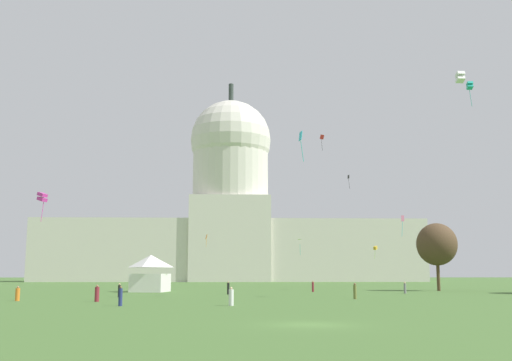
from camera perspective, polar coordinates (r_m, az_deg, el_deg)
name	(u,v)px	position (r m, az deg, el deg)	size (l,w,h in m)	color
ground_plane	(310,325)	(34.38, 5.15, -13.46)	(800.00, 800.00, 0.00)	#42662D
capitol_building	(230,219)	(216.17, -2.46, -3.70)	(134.78, 29.26, 72.42)	beige
event_tent	(151,273)	(95.65, -9.97, -8.67)	(6.06, 7.32, 5.66)	white
tree_east_mid	(437,244)	(104.07, 16.77, -5.83)	(8.73, 8.48, 11.06)	#4C3823
person_white_back_center	(231,297)	(54.02, -2.37, -11.00)	(0.51, 0.51, 1.63)	silver
person_maroon_back_left	(313,287)	(94.62, 5.42, -9.98)	(0.47, 0.47, 1.73)	maroon
person_orange_near_tent	(18,294)	(67.84, -21.67, -10.00)	(0.61, 0.61, 1.52)	orange
person_grey_mid_left	(405,288)	(89.02, 13.94, -9.87)	(0.36, 0.36, 1.64)	gray
person_navy_mid_center	(120,297)	(54.70, -12.73, -10.71)	(0.38, 0.38, 1.71)	navy
person_maroon_front_left	(97,294)	(63.59, -14.84, -10.37)	(0.63, 0.63, 1.68)	maroon
person_black_mid_right	(228,288)	(82.70, -2.64, -10.17)	(0.45, 0.45, 1.77)	black
person_black_edge_east	(119,291)	(75.07, -12.83, -10.16)	(0.45, 0.45, 1.64)	black
person_olive_front_right	(355,292)	(68.60, 9.36, -10.35)	(0.49, 0.49, 1.77)	olive
kite_black_mid	(349,178)	(183.07, 8.77, 0.22)	(0.53, 0.97, 4.22)	black
kite_pink_low	(403,221)	(131.31, 13.73, -3.75)	(0.71, 0.32, 4.51)	pink
kite_red_high	(322,138)	(162.42, 6.27, 3.99)	(1.21, 0.49, 4.46)	red
kite_white_mid	(460,77)	(75.60, 18.79, 9.26)	(0.92, 1.00, 1.29)	white
kite_cyan_mid	(301,139)	(75.97, 4.28, 3.98)	(0.57, 0.94, 3.91)	#33BCDB
kite_turquoise_mid	(470,86)	(110.90, 19.61, 8.46)	(0.99, 1.07, 4.42)	teal
kite_lime_low	(302,242)	(154.75, 4.35, -5.82)	(1.25, 1.80, 3.59)	#8CD133
kite_orange_low	(206,238)	(166.65, -4.73, -5.44)	(0.62, 0.79, 3.41)	orange
kite_magenta_low	(42,197)	(91.65, -19.60, -1.51)	(1.50, 1.45, 4.29)	#D1339E
kite_gold_low	(375,248)	(183.28, 11.25, -6.30)	(1.36, 1.36, 3.87)	gold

